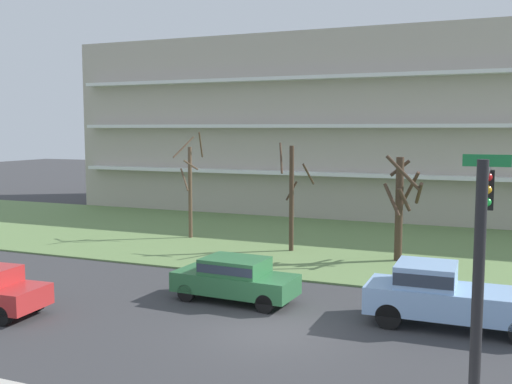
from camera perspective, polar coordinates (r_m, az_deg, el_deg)
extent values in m
plane|color=#38383A|center=(18.59, 1.38, -13.19)|extent=(160.00, 160.00, 0.00)
cube|color=#66844C|center=(31.62, 10.55, -5.14)|extent=(80.00, 16.00, 0.08)
cube|color=#B2A899|center=(44.54, 14.37, 6.13)|extent=(48.33, 11.43, 12.64)
cube|color=white|center=(38.57, 12.95, 1.50)|extent=(46.40, 0.90, 0.24)
cube|color=white|center=(38.45, 13.07, 6.20)|extent=(46.40, 0.90, 0.24)
cube|color=white|center=(38.60, 13.18, 10.89)|extent=(46.40, 0.90, 0.24)
cylinder|color=brown|center=(33.23, -6.32, -0.11)|extent=(0.21, 0.21, 5.14)
cylinder|color=brown|center=(32.97, -5.32, 4.52)|extent=(0.54, 1.25, 1.44)
cylinder|color=brown|center=(32.72, -6.26, 2.59)|extent=(0.72, 0.56, 0.59)
cylinder|color=brown|center=(32.98, -6.87, 1.19)|extent=(0.74, 0.49, 1.22)
cylinder|color=brown|center=(33.63, -6.96, 4.29)|extent=(0.78, 1.26, 1.20)
cylinder|color=#423023|center=(29.49, 3.42, -0.71)|extent=(0.23, 0.23, 5.31)
cylinder|color=#423023|center=(29.27, 2.42, 3.28)|extent=(0.57, 1.07, 1.49)
cylinder|color=#423023|center=(29.70, 3.42, 0.11)|extent=(0.60, 0.29, 0.99)
cylinder|color=#423023|center=(29.11, 5.05, 1.70)|extent=(0.12, 1.79, 1.16)
cylinder|color=#423023|center=(28.03, 13.53, -1.69)|extent=(0.36, 0.36, 4.86)
cylinder|color=#423023|center=(27.64, 12.87, -0.74)|extent=(0.96, 0.75, 1.46)
cylinder|color=#423023|center=(27.14, 13.88, 1.82)|extent=(1.52, 0.65, 1.58)
cylinder|color=#423023|center=(27.72, 14.01, -0.70)|extent=(0.62, 0.71, 1.13)
cylinder|color=#423023|center=(28.25, 13.63, 2.23)|extent=(0.94, 0.30, 0.82)
cylinder|color=#423023|center=(28.02, 15.34, -0.12)|extent=(0.58, 1.80, 1.17)
cylinder|color=#423023|center=(28.26, 14.53, 0.32)|extent=(1.03, 1.03, 1.67)
cube|color=#2D6B3D|center=(21.45, -2.02, -8.68)|extent=(4.49, 2.04, 0.70)
cube|color=#2D6B3D|center=(21.30, -2.03, -7.06)|extent=(2.29, 1.77, 0.55)
cube|color=#2D3847|center=(21.30, -2.03, -7.06)|extent=(2.25, 1.81, 0.30)
cylinder|color=black|center=(21.63, -6.67, -9.56)|extent=(0.65, 0.25, 0.64)
cylinder|color=black|center=(22.93, -4.55, -8.63)|extent=(0.65, 0.25, 0.64)
cylinder|color=black|center=(20.21, 0.87, -10.64)|extent=(0.65, 0.25, 0.64)
cylinder|color=black|center=(21.60, 2.64, -9.54)|extent=(0.65, 0.25, 0.64)
cylinder|color=black|center=(21.72, -20.31, -9.83)|extent=(0.65, 0.26, 0.64)
cylinder|color=black|center=(20.58, -23.13, -10.83)|extent=(0.65, 0.26, 0.64)
cube|color=#8CB2E0|center=(19.65, 18.56, -9.92)|extent=(5.41, 2.04, 0.85)
cube|color=#8CB2E0|center=(19.52, 15.98, -7.59)|extent=(1.81, 1.85, 0.70)
cube|color=#2D3847|center=(19.52, 15.98, -7.59)|extent=(1.78, 1.89, 0.38)
cylinder|color=black|center=(19.11, 12.57, -11.53)|extent=(0.80, 0.23, 0.80)
cylinder|color=black|center=(20.80, 13.39, -10.10)|extent=(0.80, 0.23, 0.80)
cylinder|color=black|center=(10.33, 20.31, -12.95)|extent=(0.18, 0.18, 5.67)
cylinder|color=black|center=(12.23, 21.16, 1.60)|extent=(0.12, 4.81, 0.12)
cube|color=black|center=(14.37, 21.28, 0.20)|extent=(0.28, 0.28, 0.90)
sphere|color=red|center=(14.19, 21.31, 1.35)|extent=(0.20, 0.20, 0.20)
sphere|color=#F2A519|center=(14.22, 21.27, 0.22)|extent=(0.20, 0.20, 0.20)
sphere|color=green|center=(14.25, 21.23, -0.90)|extent=(0.20, 0.20, 0.20)
cube|color=#197238|center=(12.45, 21.23, 2.82)|extent=(0.90, 0.04, 0.24)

